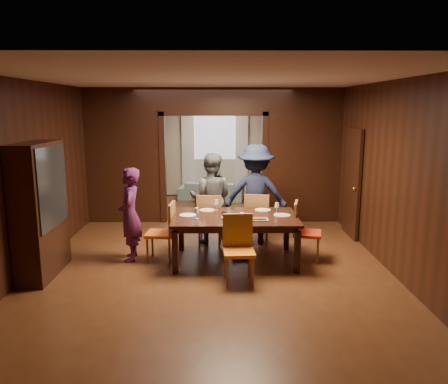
{
  "coord_description": "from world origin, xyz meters",
  "views": [
    {
      "loc": [
        0.12,
        -7.81,
        2.5
      ],
      "look_at": [
        0.2,
        -0.4,
        1.05
      ],
      "focal_mm": 35.0,
      "sensor_mm": 36.0,
      "label": 1
    }
  ],
  "objects_px": {
    "person_navy": "(256,194)",
    "chair_near": "(239,250)",
    "dining_table": "(235,238)",
    "chair_right": "(307,231)",
    "chair_far_r": "(257,218)",
    "coffee_table": "(210,201)",
    "sofa": "(211,191)",
    "chair_left": "(160,232)",
    "chair_far_l": "(210,219)",
    "person_grey": "(211,198)",
    "hutch": "(40,210)",
    "person_purple": "(130,215)"
  },
  "relations": [
    {
      "from": "person_navy",
      "to": "chair_near",
      "type": "relative_size",
      "value": 1.89
    },
    {
      "from": "dining_table",
      "to": "chair_right",
      "type": "distance_m",
      "value": 1.2
    },
    {
      "from": "chair_right",
      "to": "chair_far_r",
      "type": "distance_m",
      "value": 1.15
    },
    {
      "from": "person_navy",
      "to": "coffee_table",
      "type": "bearing_deg",
      "value": -64.43
    },
    {
      "from": "person_navy",
      "to": "sofa",
      "type": "bearing_deg",
      "value": -69.7
    },
    {
      "from": "chair_far_r",
      "to": "dining_table",
      "type": "bearing_deg",
      "value": 73.09
    },
    {
      "from": "chair_left",
      "to": "chair_far_l",
      "type": "height_order",
      "value": "same"
    },
    {
      "from": "chair_right",
      "to": "chair_far_r",
      "type": "relative_size",
      "value": 1.0
    },
    {
      "from": "person_grey",
      "to": "person_navy",
      "type": "distance_m",
      "value": 0.83
    },
    {
      "from": "chair_left",
      "to": "hutch",
      "type": "height_order",
      "value": "hutch"
    },
    {
      "from": "person_grey",
      "to": "chair_right",
      "type": "bearing_deg",
      "value": 156.17
    },
    {
      "from": "coffee_table",
      "to": "chair_near",
      "type": "xyz_separation_m",
      "value": [
        0.52,
        -4.62,
        0.28
      ]
    },
    {
      "from": "chair_far_l",
      "to": "chair_far_r",
      "type": "relative_size",
      "value": 1.0
    },
    {
      "from": "chair_near",
      "to": "hutch",
      "type": "height_order",
      "value": "hutch"
    },
    {
      "from": "coffee_table",
      "to": "chair_near",
      "type": "bearing_deg",
      "value": -83.63
    },
    {
      "from": "coffee_table",
      "to": "chair_far_l",
      "type": "relative_size",
      "value": 0.82
    },
    {
      "from": "coffee_table",
      "to": "chair_right",
      "type": "bearing_deg",
      "value": -65.41
    },
    {
      "from": "dining_table",
      "to": "chair_left",
      "type": "xyz_separation_m",
      "value": [
        -1.23,
        0.04,
        0.1
      ]
    },
    {
      "from": "coffee_table",
      "to": "chair_far_r",
      "type": "relative_size",
      "value": 0.82
    },
    {
      "from": "chair_far_l",
      "to": "chair_near",
      "type": "bearing_deg",
      "value": 108.39
    },
    {
      "from": "coffee_table",
      "to": "chair_far_r",
      "type": "height_order",
      "value": "chair_far_r"
    },
    {
      "from": "dining_table",
      "to": "chair_near",
      "type": "bearing_deg",
      "value": -88.48
    },
    {
      "from": "chair_near",
      "to": "hutch",
      "type": "distance_m",
      "value": 3.0
    },
    {
      "from": "dining_table",
      "to": "chair_left",
      "type": "height_order",
      "value": "chair_left"
    },
    {
      "from": "person_purple",
      "to": "coffee_table",
      "type": "height_order",
      "value": "person_purple"
    },
    {
      "from": "person_grey",
      "to": "dining_table",
      "type": "xyz_separation_m",
      "value": [
        0.41,
        -1.01,
        -0.46
      ]
    },
    {
      "from": "chair_right",
      "to": "chair_left",
      "type": "bearing_deg",
      "value": 103.54
    },
    {
      "from": "sofa",
      "to": "chair_left",
      "type": "relative_size",
      "value": 1.8
    },
    {
      "from": "person_navy",
      "to": "chair_near",
      "type": "distance_m",
      "value": 1.98
    },
    {
      "from": "sofa",
      "to": "chair_far_l",
      "type": "height_order",
      "value": "chair_far_l"
    },
    {
      "from": "chair_right",
      "to": "chair_near",
      "type": "relative_size",
      "value": 1.0
    },
    {
      "from": "person_grey",
      "to": "chair_far_r",
      "type": "relative_size",
      "value": 1.73
    },
    {
      "from": "chair_far_l",
      "to": "coffee_table",
      "type": "bearing_deg",
      "value": -84.73
    },
    {
      "from": "chair_near",
      "to": "person_navy",
      "type": "bearing_deg",
      "value": 75.33
    },
    {
      "from": "chair_right",
      "to": "chair_near",
      "type": "bearing_deg",
      "value": 142.22
    },
    {
      "from": "person_purple",
      "to": "coffee_table",
      "type": "bearing_deg",
      "value": 154.4
    },
    {
      "from": "person_grey",
      "to": "coffee_table",
      "type": "distance_m",
      "value": 2.79
    },
    {
      "from": "hutch",
      "to": "chair_far_r",
      "type": "bearing_deg",
      "value": 23.58
    },
    {
      "from": "chair_left",
      "to": "sofa",
      "type": "bearing_deg",
      "value": 175.35
    },
    {
      "from": "person_purple",
      "to": "dining_table",
      "type": "relative_size",
      "value": 0.76
    },
    {
      "from": "person_navy",
      "to": "chair_left",
      "type": "bearing_deg",
      "value": 37.38
    },
    {
      "from": "dining_table",
      "to": "hutch",
      "type": "distance_m",
      "value": 3.02
    },
    {
      "from": "person_navy",
      "to": "chair_right",
      "type": "bearing_deg",
      "value": 136.17
    },
    {
      "from": "person_grey",
      "to": "hutch",
      "type": "height_order",
      "value": "hutch"
    },
    {
      "from": "chair_far_l",
      "to": "chair_left",
      "type": "bearing_deg",
      "value": 48.88
    },
    {
      "from": "chair_far_l",
      "to": "chair_near",
      "type": "height_order",
      "value": "same"
    },
    {
      "from": "dining_table",
      "to": "coffee_table",
      "type": "relative_size",
      "value": 2.52
    },
    {
      "from": "person_purple",
      "to": "chair_left",
      "type": "height_order",
      "value": "person_purple"
    },
    {
      "from": "person_purple",
      "to": "person_grey",
      "type": "xyz_separation_m",
      "value": [
        1.3,
        0.93,
        0.07
      ]
    },
    {
      "from": "coffee_table",
      "to": "chair_far_l",
      "type": "bearing_deg",
      "value": -88.65
    }
  ]
}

